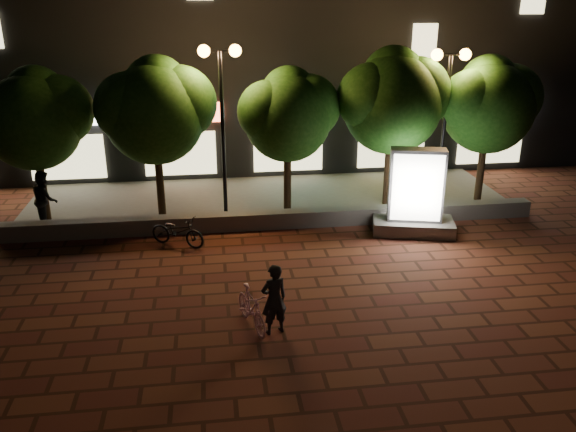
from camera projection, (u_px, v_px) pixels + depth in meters
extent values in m
plane|color=#5B2D1C|center=(297.00, 289.00, 14.19)|extent=(80.00, 80.00, 0.00)
cube|color=#625F5B|center=(277.00, 219.00, 17.81)|extent=(16.00, 0.45, 0.50)
cube|color=#625F5B|center=(269.00, 199.00, 20.20)|extent=(16.00, 5.00, 0.08)
cube|color=black|center=(251.00, 35.00, 24.45)|extent=(28.00, 8.00, 10.00)
cube|color=silver|center=(62.00, 116.00, 20.67)|extent=(3.20, 0.12, 0.70)
cube|color=beige|center=(68.00, 157.00, 21.21)|extent=(2.60, 0.10, 1.60)
cube|color=#C74B2C|center=(178.00, 113.00, 21.17)|extent=(3.20, 0.12, 0.70)
cube|color=beige|center=(180.00, 154.00, 21.70)|extent=(2.60, 0.10, 1.60)
cube|color=#51EEF5|center=(288.00, 110.00, 21.67)|extent=(3.20, 0.12, 0.70)
cube|color=beige|center=(288.00, 150.00, 22.20)|extent=(2.60, 0.10, 1.60)
cube|color=yellow|center=(394.00, 107.00, 22.16)|extent=(3.20, 0.12, 0.70)
cube|color=beige|center=(391.00, 146.00, 22.70)|extent=(2.60, 0.10, 1.60)
cube|color=white|center=(495.00, 105.00, 22.66)|extent=(3.20, 0.12, 0.70)
cube|color=beige|center=(490.00, 143.00, 23.20)|extent=(2.60, 0.10, 1.60)
cube|color=beige|center=(425.00, 41.00, 21.43)|extent=(0.90, 0.10, 1.20)
cylinder|color=#302012|center=(42.00, 185.00, 17.89)|extent=(0.24, 0.24, 2.25)
sphere|color=#2B5E1B|center=(33.00, 123.00, 17.22)|extent=(2.80, 2.80, 2.80)
sphere|color=#2B5E1B|center=(58.00, 111.00, 17.38)|extent=(2.10, 2.10, 2.10)
sphere|color=#2B5E1B|center=(7.00, 116.00, 16.91)|extent=(1.96, 1.96, 1.96)
sphere|color=#2B5E1B|center=(36.00, 96.00, 17.30)|extent=(1.82, 1.82, 1.82)
cylinder|color=#302012|center=(160.00, 179.00, 18.31)|extent=(0.24, 0.24, 2.34)
sphere|color=#2B5E1B|center=(154.00, 115.00, 17.60)|extent=(3.00, 3.00, 3.00)
sphere|color=#2B5E1B|center=(180.00, 103.00, 17.77)|extent=(2.25, 2.25, 2.25)
sphere|color=#2B5E1B|center=(130.00, 108.00, 17.29)|extent=(2.10, 2.10, 2.10)
sphere|color=#2B5E1B|center=(157.00, 87.00, 17.67)|extent=(1.95, 1.95, 1.95)
cylinder|color=#302012|center=(287.00, 176.00, 18.83)|extent=(0.24, 0.24, 2.21)
sphere|color=#2B5E1B|center=(287.00, 118.00, 18.17)|extent=(2.70, 2.70, 2.70)
sphere|color=#2B5E1B|center=(308.00, 107.00, 18.34)|extent=(2.03, 2.03, 2.02)
sphere|color=#2B5E1B|center=(268.00, 112.00, 17.87)|extent=(1.89, 1.89, 1.89)
sphere|color=#2B5E1B|center=(289.00, 94.00, 18.27)|extent=(1.76, 1.76, 1.76)
cylinder|color=#302012|center=(388.00, 168.00, 19.20)|extent=(0.24, 0.24, 2.43)
sphere|color=#2B5E1B|center=(392.00, 105.00, 18.47)|extent=(3.10, 3.10, 3.10)
sphere|color=#2B5E1B|center=(414.00, 94.00, 18.64)|extent=(2.33, 2.33, 2.33)
sphere|color=#2B5E1B|center=(372.00, 98.00, 18.15)|extent=(2.17, 2.17, 2.17)
sphere|color=#2B5E1B|center=(393.00, 78.00, 18.53)|extent=(2.01, 2.02, 2.02)
cylinder|color=#302012|center=(481.00, 167.00, 19.63)|extent=(0.24, 0.24, 2.29)
sphere|color=#2B5E1B|center=(488.00, 108.00, 18.93)|extent=(2.90, 2.90, 2.90)
sphere|color=#2B5E1B|center=(508.00, 97.00, 19.10)|extent=(2.18, 2.17, 2.17)
sphere|color=#2B5E1B|center=(472.00, 102.00, 18.62)|extent=(2.03, 2.03, 2.03)
sphere|color=#2B5E1B|center=(489.00, 84.00, 19.01)|extent=(1.89, 1.88, 1.88)
cylinder|color=black|center=(223.00, 136.00, 17.90)|extent=(0.12, 0.12, 5.00)
cylinder|color=black|center=(220.00, 51.00, 17.01)|extent=(0.90, 0.08, 0.08)
sphere|color=#FFA83F|center=(204.00, 51.00, 16.95)|extent=(0.36, 0.36, 0.36)
sphere|color=#FFA83F|center=(235.00, 51.00, 17.06)|extent=(0.36, 0.36, 0.36)
cylinder|color=black|center=(444.00, 132.00, 18.81)|extent=(0.12, 0.12, 4.80)
cylinder|color=black|center=(451.00, 55.00, 17.95)|extent=(0.90, 0.08, 0.08)
sphere|color=#FFA83F|center=(437.00, 55.00, 17.89)|extent=(0.36, 0.36, 0.36)
sphere|color=#FFA83F|center=(465.00, 54.00, 18.01)|extent=(0.36, 0.36, 0.36)
cube|color=#625F5B|center=(413.00, 226.00, 17.46)|extent=(2.55, 1.70, 0.39)
cube|color=#4C4C51|center=(416.00, 185.00, 17.01)|extent=(1.64, 0.89, 2.15)
cube|color=white|center=(417.00, 188.00, 16.74)|extent=(1.38, 0.38, 1.95)
cube|color=white|center=(415.00, 182.00, 17.27)|extent=(1.38, 0.38, 1.95)
imported|color=#CC839B|center=(251.00, 308.00, 12.42)|extent=(0.85, 1.56, 0.90)
imported|color=black|center=(274.00, 299.00, 12.11)|extent=(0.66, 0.53, 1.56)
imported|color=black|center=(178.00, 231.00, 16.45)|extent=(1.71, 1.29, 0.86)
imported|color=black|center=(45.00, 199.00, 17.44)|extent=(0.90, 1.01, 1.72)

